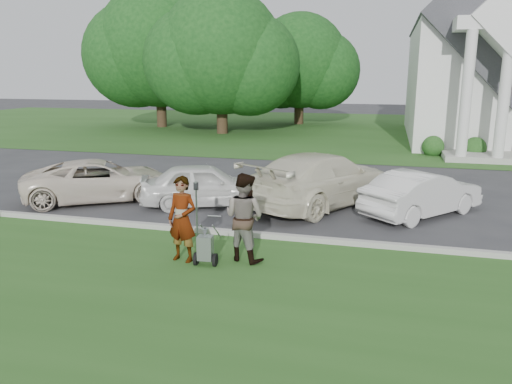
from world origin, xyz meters
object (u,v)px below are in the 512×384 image
at_px(person_right, 244,218).
at_px(parking_meter_near, 196,203).
at_px(tree_far, 159,52).
at_px(car_d, 422,193).
at_px(tree_left, 221,58).
at_px(car_a, 100,180).
at_px(person_left, 182,220).
at_px(church, 491,42).
at_px(tree_back, 300,65).
at_px(striping_cart, 205,249).
at_px(car_b, 205,185).
at_px(car_c, 322,179).

bearing_deg(person_right, parking_meter_near, -17.81).
distance_m(tree_far, car_d, 28.45).
distance_m(tree_left, car_a, 19.61).
height_order(person_left, person_right, person_right).
bearing_deg(tree_far, church, -4.66).
distance_m(tree_far, parking_meter_near, 28.28).
distance_m(person_left, person_right, 1.36).
xyz_separation_m(tree_far, car_d, (18.30, -21.19, -5.03)).
distance_m(tree_back, car_d, 27.78).
xyz_separation_m(church, striping_cart, (-9.47, -24.68, -5.55)).
relative_size(striping_cart, parking_meter_near, 0.69).
xyz_separation_m(church, car_b, (-11.27, -19.90, -5.26)).
bearing_deg(person_left, person_right, 27.37).
relative_size(car_c, car_d, 1.43).
bearing_deg(car_d, person_left, 84.98).
distance_m(tree_back, parking_meter_near, 30.19).
xyz_separation_m(person_left, car_b, (-1.22, 4.64, -0.28)).
relative_size(church, person_right, 12.18).
bearing_deg(car_c, tree_back, -48.82).
bearing_deg(person_left, car_c, 77.88).
height_order(parking_meter_near, car_c, car_c).
bearing_deg(parking_meter_near, car_c, 57.19).
bearing_deg(person_right, car_b, -40.36).
height_order(tree_left, parking_meter_near, tree_left).
distance_m(parking_meter_near, car_b, 3.20).
relative_size(person_left, person_right, 0.97).
xyz_separation_m(tree_left, person_left, (6.97, -23.42, -4.15)).
relative_size(church, person_left, 12.61).
bearing_deg(tree_back, car_b, -86.28).
xyz_separation_m(striping_cart, car_d, (4.76, 5.36, 0.27)).
bearing_deg(car_b, church, -51.87).
bearing_deg(church, car_c, -112.22).
bearing_deg(church, car_a, -126.44).
distance_m(church, tree_far, 23.09).
xyz_separation_m(church, tree_back, (-13.01, 6.87, -1.21)).
height_order(church, tree_left, church).
relative_size(person_left, car_d, 0.47).
relative_size(tree_far, tree_back, 1.21).
bearing_deg(tree_back, car_c, -78.37).
relative_size(car_b, car_c, 0.69).
relative_size(person_right, car_a, 0.41).
distance_m(parking_meter_near, car_c, 4.85).
bearing_deg(church, tree_far, 175.34).
bearing_deg(church, person_left, -112.26).
bearing_deg(car_d, church, -63.12).
distance_m(striping_cart, person_right, 1.08).
xyz_separation_m(tree_back, parking_meter_near, (2.67, -29.83, -3.80)).
relative_size(striping_cart, car_c, 0.17).
xyz_separation_m(church, car_d, (-4.71, -19.32, -5.27)).
bearing_deg(tree_far, tree_left, -26.56).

